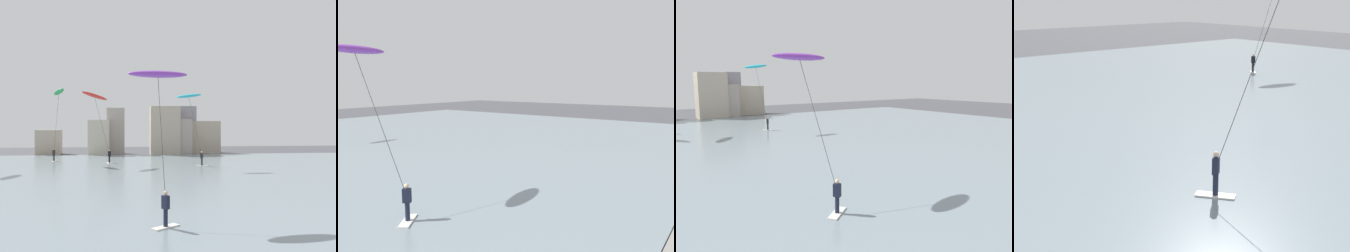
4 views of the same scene
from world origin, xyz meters
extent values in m
cube|color=gray|center=(0.00, 31.25, 0.05)|extent=(84.00, 52.00, 0.10)
cube|color=#B7A893|center=(2.86, 58.75, 3.85)|extent=(4.69, 3.42, 7.70)
cube|color=#A89E93|center=(4.72, 59.06, 2.84)|extent=(4.88, 3.31, 5.69)
cube|color=gray|center=(6.97, 61.44, 3.93)|extent=(2.68, 3.23, 7.86)
cube|color=#B7A893|center=(9.83, 60.67, 2.69)|extent=(4.86, 3.08, 5.38)
cube|color=silver|center=(4.97, 39.68, 0.13)|extent=(1.42, 1.12, 0.06)
cylinder|color=black|center=(4.97, 39.68, 0.55)|extent=(0.20, 0.20, 0.78)
cube|color=black|center=(4.97, 39.68, 1.24)|extent=(0.37, 0.40, 0.60)
sphere|color=beige|center=(4.97, 39.68, 1.65)|extent=(0.20, 0.20, 0.20)
cylinder|color=#333333|center=(4.12, 39.06, 4.46)|extent=(1.73, 1.28, 6.55)
ellipsoid|color=#28B2C6|center=(3.27, 38.43, 7.88)|extent=(2.93, 1.20, 0.75)
cube|color=silver|center=(-1.98, 14.42, 0.13)|extent=(1.39, 1.17, 0.06)
cylinder|color=#191E33|center=(-1.98, 14.42, 0.55)|extent=(0.20, 0.20, 0.78)
cube|color=#191E33|center=(-1.98, 14.42, 1.24)|extent=(0.38, 0.40, 0.60)
sphere|color=beige|center=(-1.98, 14.42, 1.65)|extent=(0.20, 0.20, 0.20)
cylinder|color=#333333|center=(-2.00, 16.06, 4.22)|extent=(0.06, 3.30, 6.07)
ellipsoid|color=purple|center=(-2.02, 17.70, 7.40)|extent=(3.32, 1.41, 0.40)
camera|label=1|loc=(-3.89, -2.52, 4.69)|focal=40.83mm
camera|label=2|loc=(-10.31, 3.35, 5.86)|focal=35.20mm
camera|label=3|loc=(-9.63, 3.35, 6.14)|focal=32.87mm
camera|label=4|loc=(9.27, 3.33, 7.04)|focal=52.02mm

